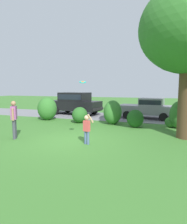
{
  "coord_description": "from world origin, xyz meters",
  "views": [
    {
      "loc": [
        3.85,
        -7.79,
        2.33
      ],
      "look_at": [
        0.42,
        1.72,
        1.1
      ],
      "focal_mm": 32.08,
      "sensor_mm": 36.0,
      "label": 1
    }
  ],
  "objects_px": {
    "parked_suv": "(75,102)",
    "child_thrower": "(87,127)",
    "parked_sedan": "(148,107)",
    "frisbee": "(83,82)",
    "adult_onlooker": "(14,118)"
  },
  "relations": [
    {
      "from": "parked_sedan",
      "to": "parked_suv",
      "type": "height_order",
      "value": "parked_suv"
    },
    {
      "from": "parked_suv",
      "to": "frisbee",
      "type": "bearing_deg",
      "value": -62.59
    },
    {
      "from": "parked_suv",
      "to": "adult_onlooker",
      "type": "xyz_separation_m",
      "value": [
        0.97,
        -8.52,
        -0.09
      ]
    },
    {
      "from": "parked_suv",
      "to": "frisbee",
      "type": "distance_m",
      "value": 9.17
    },
    {
      "from": "child_thrower",
      "to": "parked_suv",
      "type": "bearing_deg",
      "value": 118.22
    },
    {
      "from": "parked_suv",
      "to": "child_thrower",
      "type": "relative_size",
      "value": 3.81
    },
    {
      "from": "frisbee",
      "to": "adult_onlooker",
      "type": "height_order",
      "value": "frisbee"
    },
    {
      "from": "parked_suv",
      "to": "adult_onlooker",
      "type": "height_order",
      "value": "parked_suv"
    },
    {
      "from": "parked_sedan",
      "to": "frisbee",
      "type": "xyz_separation_m",
      "value": [
        -2.07,
        -7.85,
        1.72
      ]
    },
    {
      "from": "parked_sedan",
      "to": "frisbee",
      "type": "relative_size",
      "value": 15.65
    },
    {
      "from": "parked_sedan",
      "to": "child_thrower",
      "type": "distance_m",
      "value": 8.26
    },
    {
      "from": "parked_sedan",
      "to": "frisbee",
      "type": "bearing_deg",
      "value": -104.74
    },
    {
      "from": "parked_suv",
      "to": "parked_sedan",
      "type": "bearing_deg",
      "value": -1.69
    },
    {
      "from": "child_thrower",
      "to": "frisbee",
      "type": "bearing_deg",
      "value": 140.94
    },
    {
      "from": "parked_sedan",
      "to": "adult_onlooker",
      "type": "xyz_separation_m",
      "value": [
        -5.26,
        -8.34,
        0.13
      ]
    }
  ]
}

